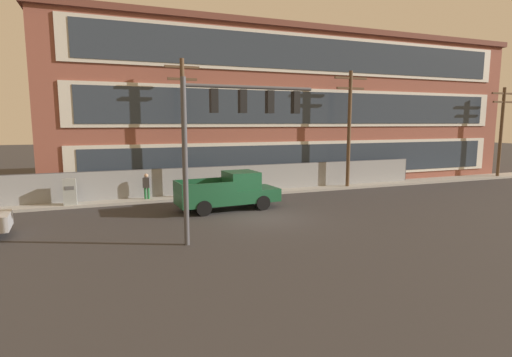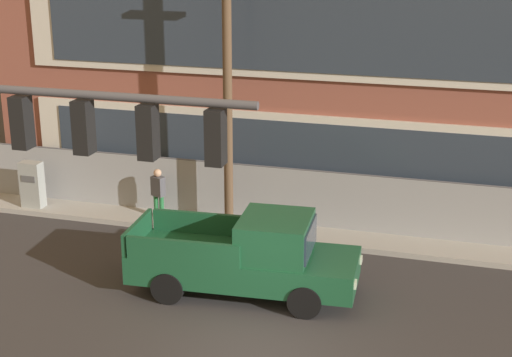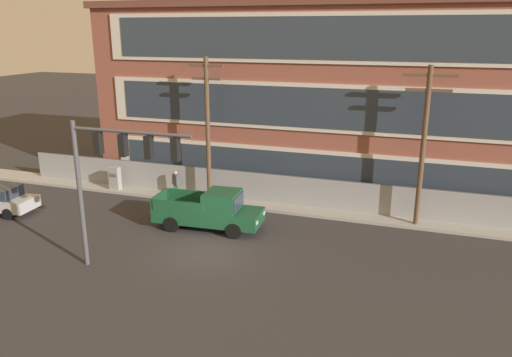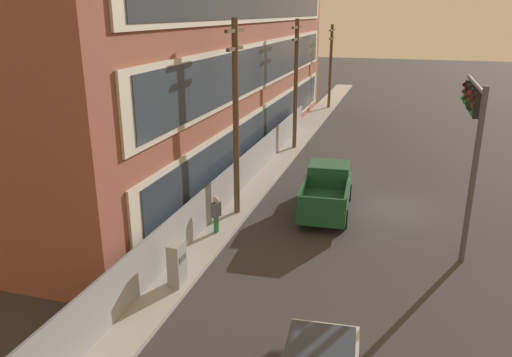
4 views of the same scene
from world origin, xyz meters
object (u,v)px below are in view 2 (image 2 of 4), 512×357
pickup_truck_dark_green (249,258)px  utility_pole_near_corner (227,77)px  pedestrian_near_cabinet (158,192)px  electrical_cabinet (33,187)px  traffic_signal_mast (60,169)px

pickup_truck_dark_green → utility_pole_near_corner: (-1.75, 3.74, 3.66)m
pedestrian_near_cabinet → utility_pole_near_corner: bearing=-3.0°
utility_pole_near_corner → electrical_cabinet: utility_pole_near_corner is taller
pickup_truck_dark_green → electrical_cabinet: (-8.19, 3.62, -0.15)m
utility_pole_near_corner → electrical_cabinet: (-6.44, -0.12, -3.81)m
electrical_cabinet → pickup_truck_dark_green: bearing=-23.9°
electrical_cabinet → utility_pole_near_corner: bearing=1.0°
pickup_truck_dark_green → electrical_cabinet: pickup_truck_dark_green is taller
pickup_truck_dark_green → utility_pole_near_corner: utility_pole_near_corner is taller
traffic_signal_mast → utility_pole_near_corner: bearing=90.3°
utility_pole_near_corner → pickup_truck_dark_green: bearing=-65.0°
pickup_truck_dark_green → utility_pole_near_corner: 5.52m
pickup_truck_dark_green → pedestrian_near_cabinet: size_ratio=3.37×
traffic_signal_mast → pedestrian_near_cabinet: bearing=103.9°
traffic_signal_mast → pedestrian_near_cabinet: traffic_signal_mast is taller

